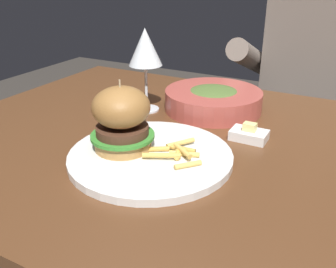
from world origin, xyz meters
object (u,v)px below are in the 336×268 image
at_px(main_plate, 151,156).
at_px(wine_glass, 145,49).
at_px(butter_dish, 249,134).
at_px(soup_bowl, 213,99).
at_px(burger_sandwich, 122,118).
at_px(diner_person, 313,122).

distance_m(main_plate, wine_glass, 0.30).
distance_m(wine_glass, butter_dish, 0.31).
height_order(main_plate, butter_dish, butter_dish).
relative_size(butter_dish, soup_bowl, 0.31).
height_order(burger_sandwich, diner_person, diner_person).
distance_m(wine_glass, diner_person, 0.74).
xyz_separation_m(burger_sandwich, diner_person, (0.25, 0.80, -0.25)).
distance_m(burger_sandwich, butter_dish, 0.26).
height_order(main_plate, wine_glass, wine_glass).
height_order(burger_sandwich, soup_bowl, burger_sandwich).
bearing_deg(diner_person, main_plate, -103.50).
bearing_deg(burger_sandwich, diner_person, 72.86).
xyz_separation_m(burger_sandwich, wine_glass, (-0.08, 0.22, 0.08)).
relative_size(burger_sandwich, diner_person, 0.11).
xyz_separation_m(butter_dish, soup_bowl, (-0.13, 0.13, 0.02)).
distance_m(main_plate, diner_person, 0.83).
distance_m(main_plate, butter_dish, 0.21).
relative_size(burger_sandwich, soup_bowl, 0.56).
bearing_deg(diner_person, butter_dish, -95.28).
bearing_deg(diner_person, soup_bowl, -110.66).
bearing_deg(main_plate, burger_sandwich, -173.96).
height_order(butter_dish, soup_bowl, soup_bowl).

